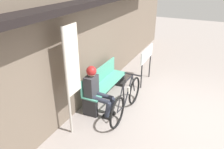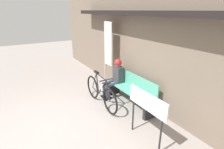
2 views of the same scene
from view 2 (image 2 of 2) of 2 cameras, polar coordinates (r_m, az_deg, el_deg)
name	(u,v)px [view 2 (image 2 of 2)]	position (r m, az deg, el deg)	size (l,w,h in m)	color
ground_plane	(52,131)	(4.36, -18.96, -16.99)	(24.00, 24.00, 0.00)	gray
storefront_wall	(146,46)	(4.80, 10.99, 9.09)	(12.00, 0.56, 3.20)	#756656
park_bench_near	(132,91)	(5.02, 6.39, -5.29)	(1.76, 0.42, 0.86)	#51A88E
bicycle	(101,93)	(4.94, -3.75, -5.91)	(1.76, 0.40, 0.95)	black
person_seated	(115,75)	(5.34, 1.09, -0.31)	(0.34, 0.66, 1.19)	#2D3342
banner_pole	(107,48)	(5.78, -1.55, 8.64)	(0.45, 0.05, 2.23)	#B7B2A8
signboard	(147,105)	(3.49, 11.36, -9.85)	(1.02, 0.04, 1.09)	#232326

